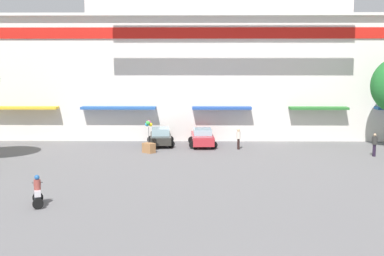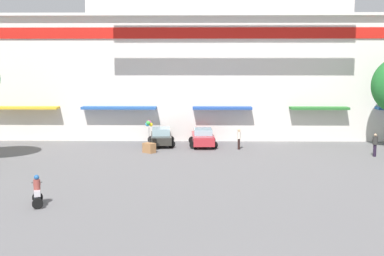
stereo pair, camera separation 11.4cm
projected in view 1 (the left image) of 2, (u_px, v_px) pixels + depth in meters
ground_plane at (230, 192)px, 27.35m from camera, size 128.00×128.00×0.00m
colonial_building at (216, 44)px, 49.04m from camera, size 41.95×16.66×20.23m
parked_car_0 at (161, 137)px, 42.01m from camera, size 2.48×4.06×1.45m
parked_car_1 at (202, 137)px, 41.62m from camera, size 2.41×4.16×1.44m
scooter_rider_3 at (38, 193)px, 24.64m from camera, size 0.89×1.39×1.57m
pedestrian_0 at (375, 143)px, 37.17m from camera, size 0.53×0.53×1.70m
pedestrian_1 at (238, 137)px, 40.07m from camera, size 0.43×0.43×1.64m
balloon_vendor_cart at (149, 142)px, 38.65m from camera, size 1.07×1.04×2.50m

